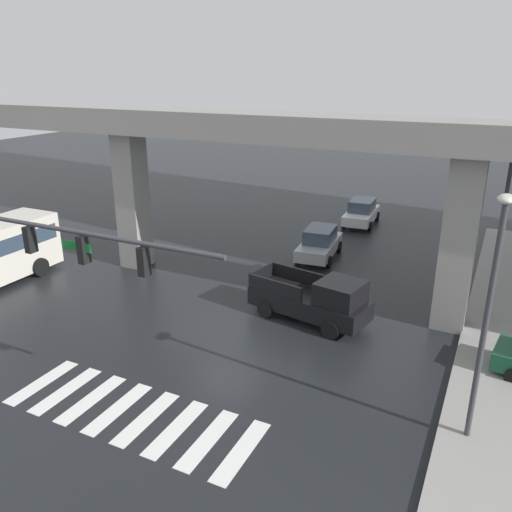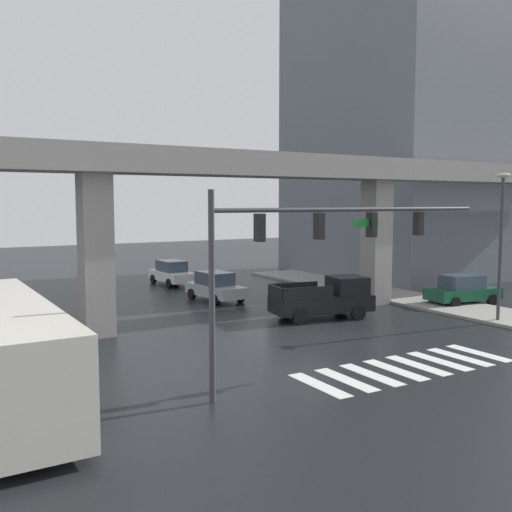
{
  "view_description": "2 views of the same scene",
  "coord_description": "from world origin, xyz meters",
  "px_view_note": "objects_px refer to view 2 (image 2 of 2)",
  "views": [
    {
      "loc": [
        9.4,
        -16.21,
        10.11
      ],
      "look_at": [
        -0.07,
        3.08,
        2.3
      ],
      "focal_mm": 36.3,
      "sensor_mm": 36.0,
      "label": 1
    },
    {
      "loc": [
        -14.72,
        -20.25,
        5.83
      ],
      "look_at": [
        -0.9,
        3.12,
        3.3
      ],
      "focal_mm": 40.4,
      "sensor_mm": 36.0,
      "label": 2
    }
  ],
  "objects_px": {
    "city_bus": "(2,346)",
    "sedan_silver": "(215,286)",
    "sedan_white": "(172,273)",
    "street_lamp_mid_block": "(377,223)",
    "sedan_dark_green": "(463,290)",
    "traffic_signal_mast": "(315,239)",
    "pickup_truck": "(327,299)",
    "street_lamp_near_corner": "(501,229)"
  },
  "relations": [
    {
      "from": "city_bus",
      "to": "sedan_silver",
      "type": "distance_m",
      "value": 18.37
    },
    {
      "from": "city_bus",
      "to": "traffic_signal_mast",
      "type": "bearing_deg",
      "value": -18.26
    },
    {
      "from": "traffic_signal_mast",
      "to": "street_lamp_near_corner",
      "type": "xyz_separation_m",
      "value": [
        13.3,
        3.05,
        -0.12
      ]
    },
    {
      "from": "pickup_truck",
      "to": "sedan_silver",
      "type": "relative_size",
      "value": 1.21
    },
    {
      "from": "city_bus",
      "to": "sedan_silver",
      "type": "height_order",
      "value": "city_bus"
    },
    {
      "from": "street_lamp_mid_block",
      "to": "street_lamp_near_corner",
      "type": "bearing_deg",
      "value": -90.0
    },
    {
      "from": "sedan_white",
      "to": "traffic_signal_mast",
      "type": "height_order",
      "value": "traffic_signal_mast"
    },
    {
      "from": "sedan_white",
      "to": "sedan_dark_green",
      "type": "relative_size",
      "value": 0.98
    },
    {
      "from": "pickup_truck",
      "to": "street_lamp_mid_block",
      "type": "relative_size",
      "value": 0.74
    },
    {
      "from": "traffic_signal_mast",
      "to": "street_lamp_near_corner",
      "type": "distance_m",
      "value": 13.64
    },
    {
      "from": "street_lamp_near_corner",
      "to": "street_lamp_mid_block",
      "type": "height_order",
      "value": "same"
    },
    {
      "from": "sedan_white",
      "to": "street_lamp_mid_block",
      "type": "bearing_deg",
      "value": -53.11
    },
    {
      "from": "street_lamp_mid_block",
      "to": "sedan_dark_green",
      "type": "bearing_deg",
      "value": -59.8
    },
    {
      "from": "traffic_signal_mast",
      "to": "street_lamp_near_corner",
      "type": "relative_size",
      "value": 1.5
    },
    {
      "from": "sedan_dark_green",
      "to": "street_lamp_mid_block",
      "type": "bearing_deg",
      "value": 120.2
    },
    {
      "from": "pickup_truck",
      "to": "sedan_dark_green",
      "type": "distance_m",
      "value": 9.13
    },
    {
      "from": "sedan_dark_green",
      "to": "sedan_silver",
      "type": "xyz_separation_m",
      "value": [
        -11.58,
        8.4,
        0.0
      ]
    },
    {
      "from": "city_bus",
      "to": "sedan_silver",
      "type": "bearing_deg",
      "value": 44.02
    },
    {
      "from": "sedan_dark_green",
      "to": "sedan_silver",
      "type": "relative_size",
      "value": 1.01
    },
    {
      "from": "sedan_dark_green",
      "to": "traffic_signal_mast",
      "type": "xyz_separation_m",
      "value": [
        -15.86,
        -7.3,
        3.83
      ]
    },
    {
      "from": "sedan_white",
      "to": "sedan_silver",
      "type": "bearing_deg",
      "value": -92.61
    },
    {
      "from": "city_bus",
      "to": "traffic_signal_mast",
      "type": "relative_size",
      "value": 0.99
    },
    {
      "from": "traffic_signal_mast",
      "to": "street_lamp_mid_block",
      "type": "xyz_separation_m",
      "value": [
        13.3,
        11.7,
        -0.12
      ]
    },
    {
      "from": "pickup_truck",
      "to": "sedan_silver",
      "type": "distance_m",
      "value": 7.97
    },
    {
      "from": "sedan_silver",
      "to": "street_lamp_near_corner",
      "type": "relative_size",
      "value": 0.61
    },
    {
      "from": "pickup_truck",
      "to": "street_lamp_mid_block",
      "type": "height_order",
      "value": "street_lamp_mid_block"
    },
    {
      "from": "street_lamp_near_corner",
      "to": "sedan_silver",
      "type": "bearing_deg",
      "value": 125.5
    },
    {
      "from": "traffic_signal_mast",
      "to": "sedan_dark_green",
      "type": "bearing_deg",
      "value": 24.72
    },
    {
      "from": "street_lamp_near_corner",
      "to": "traffic_signal_mast",
      "type": "bearing_deg",
      "value": -167.07
    },
    {
      "from": "sedan_dark_green",
      "to": "street_lamp_near_corner",
      "type": "relative_size",
      "value": 0.62
    },
    {
      "from": "traffic_signal_mast",
      "to": "pickup_truck",
      "type": "bearing_deg",
      "value": 50.23
    },
    {
      "from": "sedan_white",
      "to": "street_lamp_mid_block",
      "type": "xyz_separation_m",
      "value": [
        8.68,
        -11.56,
        3.7
      ]
    },
    {
      "from": "traffic_signal_mast",
      "to": "sedan_white",
      "type": "bearing_deg",
      "value": 78.77
    },
    {
      "from": "sedan_silver",
      "to": "traffic_signal_mast",
      "type": "xyz_separation_m",
      "value": [
        -4.28,
        -15.7,
        3.83
      ]
    },
    {
      "from": "sedan_dark_green",
      "to": "street_lamp_mid_block",
      "type": "distance_m",
      "value": 6.3
    },
    {
      "from": "pickup_truck",
      "to": "sedan_dark_green",
      "type": "xyz_separation_m",
      "value": [
        9.09,
        -0.83,
        -0.14
      ]
    },
    {
      "from": "city_bus",
      "to": "street_lamp_near_corner",
      "type": "relative_size",
      "value": 1.5
    },
    {
      "from": "pickup_truck",
      "to": "sedan_white",
      "type": "height_order",
      "value": "pickup_truck"
    },
    {
      "from": "city_bus",
      "to": "street_lamp_mid_block",
      "type": "distance_m",
      "value": 24.05
    },
    {
      "from": "city_bus",
      "to": "sedan_dark_green",
      "type": "bearing_deg",
      "value": 9.97
    },
    {
      "from": "pickup_truck",
      "to": "sedan_dark_green",
      "type": "height_order",
      "value": "pickup_truck"
    },
    {
      "from": "pickup_truck",
      "to": "sedan_silver",
      "type": "xyz_separation_m",
      "value": [
        -2.49,
        7.56,
        -0.14
      ]
    }
  ]
}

